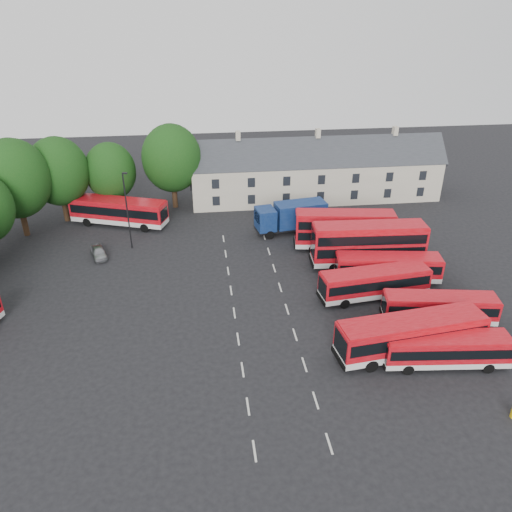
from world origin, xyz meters
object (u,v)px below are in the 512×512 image
(silver_car, at_px, (99,252))
(lamppost, at_px, (127,209))
(bus_dd_south, at_px, (368,243))
(box_truck, at_px, (292,216))
(bus_row_a, at_px, (446,348))

(silver_car, relative_size, lamppost, 0.39)
(bus_dd_south, bearing_deg, silver_car, 172.45)
(bus_dd_south, distance_m, lamppost, 26.98)
(bus_dd_south, bearing_deg, lamppost, 167.17)
(bus_dd_south, height_order, lamppost, lamppost)
(box_truck, bearing_deg, silver_car, -178.88)
(box_truck, relative_size, lamppost, 0.97)
(bus_row_a, relative_size, bus_dd_south, 0.83)
(box_truck, relative_size, silver_car, 2.47)
(bus_row_a, distance_m, box_truck, 27.37)
(bus_dd_south, bearing_deg, box_truck, 127.51)
(box_truck, distance_m, lamppost, 19.64)
(lamppost, bearing_deg, silver_car, -151.74)
(bus_row_a, distance_m, silver_car, 37.62)
(lamppost, bearing_deg, bus_dd_south, -15.96)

